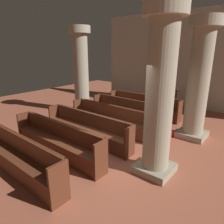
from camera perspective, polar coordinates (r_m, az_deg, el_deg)
The scene contains 14 objects.
ground_plane at distance 5.86m, azimuth 0.49°, elevation -11.38°, with size 19.20×19.20×0.00m, color #AD5B42.
back_wall at distance 10.60m, azimuth 22.14°, elevation 13.13°, with size 10.00×0.16×4.50m, color beige.
pew_row_0 at distance 9.00m, azimuth 8.69°, elevation 2.11°, with size 3.32×0.46×0.88m.
pew_row_1 at distance 8.08m, azimuth 4.58°, elevation 0.48°, with size 3.32×0.46×0.88m.
pew_row_2 at distance 7.22m, azimuth -0.55°, elevation -1.55°, with size 3.32×0.47×0.88m.
pew_row_3 at distance 6.45m, azimuth -6.99°, elevation -4.08°, with size 3.32×0.46×0.88m.
pew_row_4 at distance 5.79m, azimuth -15.09°, elevation -7.16°, with size 3.32×0.46×0.88m.
pew_row_5 at distance 5.30m, azimuth -25.12°, elevation -10.72°, with size 3.32×0.47×0.88m.
pillar_aisle_side at distance 6.86m, azimuth 23.03°, elevation 8.52°, with size 0.93×0.93×3.70m.
pillar_far_side at distance 9.22m, azimuth -8.66°, elevation 11.66°, with size 0.93×0.93×3.70m.
pillar_aisle_rear at distance 4.46m, azimuth 13.18°, elevation 5.29°, with size 0.88×0.88×3.70m.
lectern at distance 9.86m, azimuth 16.42°, elevation 2.83°, with size 0.48×0.45×1.08m.
hymn_book at distance 7.69m, azimuth 10.71°, elevation 2.63°, with size 0.17×0.19×0.03m, color navy.
kneeler_box_red at distance 7.02m, azimuth 14.90°, elevation -5.86°, with size 0.33×0.32×0.23m, color maroon.
Camera 1 is at (3.20, -4.01, 2.83)m, focal length 32.82 mm.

